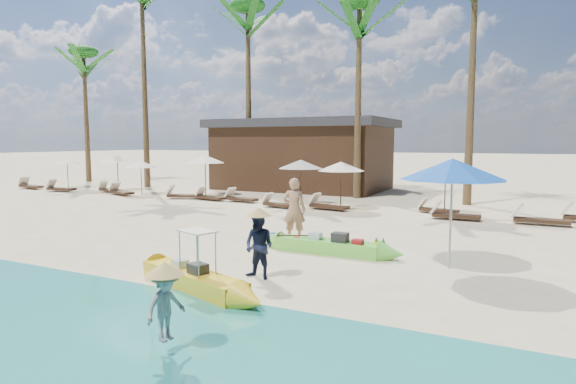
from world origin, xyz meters
The scene contains 33 objects.
ground centered at (0.00, 0.00, 0.00)m, with size 240.00×240.00×0.00m, color beige.
wet_sand_strip centered at (0.00, -5.00, 0.00)m, with size 240.00×4.50×0.01m, color tan.
green_canoe centered at (-0.04, 1.83, 0.20)m, with size 4.59×0.64×0.58m.
yellow_canoe centered at (-1.32, -2.24, 0.20)m, with size 4.53×1.80×1.22m.
tourist centered at (-1.52, 2.88, 0.95)m, with size 0.69×0.45×1.90m, color tan.
vendor_green centered at (-0.48, -1.03, 0.72)m, with size 0.70×0.54×1.43m, color #121932.
vendor_yellow centered at (0.20, -4.81, 0.68)m, with size 0.65×0.37×1.00m, color gray.
blue_umbrella centered at (3.09, 1.68, 2.33)m, with size 2.40×2.40×2.58m.
resort_parasol_0 centered at (-21.89, 11.46, 1.70)m, with size 1.83×1.83×1.88m.
lounger_0_left centered at (-23.34, 9.81, 0.22)m, with size 2.04×0.86×0.67m.
lounger_0_right centered at (-20.31, 9.57, 0.19)m, with size 1.71×0.78×0.56m.
resort_parasol_1 centered at (-17.62, 11.58, 1.92)m, with size 2.07×2.07×2.13m.
lounger_1_left centered at (-20.23, 9.52, 0.21)m, with size 1.92×0.78×0.63m.
lounger_1_right centered at (-17.20, 10.45, 0.19)m, with size 1.73×0.79×0.57m.
resort_parasol_2 centered at (-14.72, 10.49, 1.70)m, with size 1.83×1.83×1.89m.
lounger_2_left centered at (-15.55, 9.73, 0.21)m, with size 1.93×1.06×0.63m.
resort_parasol_3 centered at (-11.18, 11.66, 2.01)m, with size 2.16×2.16×2.23m.
lounger_3_left centered at (-11.38, 9.90, 0.21)m, with size 1.94×1.14×0.63m.
lounger_3_right centered at (-9.76, 10.01, 0.20)m, with size 1.78×0.81×0.58m.
resort_parasol_4 centered at (-4.76, 10.28, 1.92)m, with size 2.07×2.07×2.13m.
lounger_4_left centered at (-8.00, 10.12, 0.20)m, with size 1.84×0.78×0.61m.
lounger_4_right centered at (-5.35, 9.11, 0.19)m, with size 1.73×0.73×0.57m.
resort_parasol_5 centered at (-2.61, 9.80, 1.89)m, with size 2.03×2.03×2.09m.
lounger_5_left centered at (-3.11, 9.43, 0.21)m, with size 1.90×0.85×0.62m.
resort_parasol_6 centered at (1.68, 10.35, 1.80)m, with size 1.94×1.94×1.99m.
lounger_6_left centered at (1.32, 10.52, 0.19)m, with size 1.69×0.76×0.55m.
lounger_6_right centered at (2.17, 9.13, 0.21)m, with size 1.82×0.57×0.62m.
lounger_7_left centered at (5.02, 9.29, 0.22)m, with size 1.91×0.59×0.65m.
palm_0 centered at (-24.62, 15.48, 8.11)m, with size 2.08×2.08×9.90m.
palm_1 centered at (-17.59, 14.06, 10.82)m, with size 2.08×2.08×13.60m.
palm_2 centered at (-10.45, 15.08, 9.18)m, with size 2.08×2.08×11.33m.
palm_3 centered at (-3.36, 14.27, 8.58)m, with size 2.08×2.08×10.52m.
pavilion_west centered at (-8.00, 17.50, 2.19)m, with size 10.80×6.60×4.30m.
Camera 1 is at (4.63, -9.87, 2.96)m, focal length 30.00 mm.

